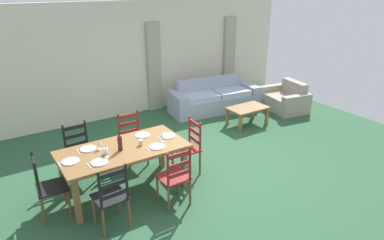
{
  "coord_description": "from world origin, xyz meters",
  "views": [
    {
      "loc": [
        -3.03,
        -4.44,
        3.09
      ],
      "look_at": [
        0.17,
        0.43,
        0.75
      ],
      "focal_mm": 32.36,
      "sensor_mm": 36.0,
      "label": 1
    }
  ],
  "objects_px": {
    "dining_chair_far_left": "(80,152)",
    "couch": "(213,99)",
    "wine_glass_near_right": "(162,136)",
    "dining_chair_near_left": "(111,197)",
    "coffee_cup_primary": "(141,142)",
    "coffee_cup_secondary": "(106,151)",
    "dining_chair_near_right": "(175,177)",
    "dining_chair_head_east": "(189,147)",
    "wine_glass_near_left": "(106,150)",
    "dining_chair_far_right": "(132,139)",
    "wine_glass_far_left": "(99,143)",
    "dining_chair_head_west": "(48,186)",
    "wine_bottle": "(120,143)",
    "armchair_upholstered": "(286,100)",
    "coffee_table": "(247,110)",
    "dining_table": "(123,153)"
  },
  "relations": [
    {
      "from": "dining_table",
      "to": "dining_chair_far_left",
      "type": "xyz_separation_m",
      "value": [
        -0.46,
        0.78,
        -0.19
      ]
    },
    {
      "from": "wine_glass_near_right",
      "to": "coffee_cup_secondary",
      "type": "relative_size",
      "value": 1.79
    },
    {
      "from": "dining_chair_near_right",
      "to": "wine_glass_far_left",
      "type": "bearing_deg",
      "value": 130.47
    },
    {
      "from": "dining_chair_near_left",
      "to": "coffee_cup_primary",
      "type": "height_order",
      "value": "dining_chair_near_left"
    },
    {
      "from": "dining_chair_near_left",
      "to": "wine_glass_near_right",
      "type": "relative_size",
      "value": 5.96
    },
    {
      "from": "dining_table",
      "to": "dining_chair_head_west",
      "type": "bearing_deg",
      "value": -179.6
    },
    {
      "from": "dining_chair_far_right",
      "to": "wine_glass_far_left",
      "type": "relative_size",
      "value": 5.96
    },
    {
      "from": "dining_chair_head_east",
      "to": "armchair_upholstered",
      "type": "height_order",
      "value": "dining_chair_head_east"
    },
    {
      "from": "dining_chair_near_right",
      "to": "coffee_cup_secondary",
      "type": "height_order",
      "value": "dining_chair_near_right"
    },
    {
      "from": "wine_glass_far_left",
      "to": "coffee_cup_secondary",
      "type": "xyz_separation_m",
      "value": [
        0.02,
        -0.2,
        -0.07
      ]
    },
    {
      "from": "dining_chair_near_left",
      "to": "dining_chair_head_west",
      "type": "relative_size",
      "value": 1.0
    },
    {
      "from": "dining_chair_near_left",
      "to": "armchair_upholstered",
      "type": "bearing_deg",
      "value": 19.96
    },
    {
      "from": "dining_chair_far_left",
      "to": "wine_glass_near_right",
      "type": "relative_size",
      "value": 5.96
    },
    {
      "from": "wine_glass_near_left",
      "to": "coffee_table",
      "type": "height_order",
      "value": "wine_glass_near_left"
    },
    {
      "from": "dining_chair_far_left",
      "to": "wine_glass_far_left",
      "type": "bearing_deg",
      "value": -76.16
    },
    {
      "from": "dining_chair_far_left",
      "to": "dining_chair_head_east",
      "type": "xyz_separation_m",
      "value": [
        1.62,
        -0.82,
        0.0
      ]
    },
    {
      "from": "coffee_table",
      "to": "couch",
      "type": "bearing_deg",
      "value": 93.32
    },
    {
      "from": "wine_bottle",
      "to": "coffee_cup_secondary",
      "type": "bearing_deg",
      "value": 179.75
    },
    {
      "from": "dining_chair_far_left",
      "to": "couch",
      "type": "distance_m",
      "value": 4.1
    },
    {
      "from": "armchair_upholstered",
      "to": "dining_chair_near_right",
      "type": "bearing_deg",
      "value": -155.98
    },
    {
      "from": "dining_chair_far_right",
      "to": "dining_chair_head_east",
      "type": "xyz_separation_m",
      "value": [
        0.68,
        -0.82,
        0.0
      ]
    },
    {
      "from": "dining_chair_far_left",
      "to": "armchair_upholstered",
      "type": "xyz_separation_m",
      "value": [
        5.44,
        0.48,
        -0.23
      ]
    },
    {
      "from": "dining_chair_head_west",
      "to": "dining_chair_head_east",
      "type": "distance_m",
      "value": 2.28
    },
    {
      "from": "dining_chair_near_right",
      "to": "couch",
      "type": "height_order",
      "value": "dining_chair_near_right"
    },
    {
      "from": "wine_glass_near_left",
      "to": "dining_chair_near_right",
      "type": "bearing_deg",
      "value": -38.55
    },
    {
      "from": "dining_chair_near_left",
      "to": "armchair_upholstered",
      "type": "height_order",
      "value": "dining_chair_near_left"
    },
    {
      "from": "dining_chair_far_left",
      "to": "dining_chair_near_right",
      "type": "bearing_deg",
      "value": -58.84
    },
    {
      "from": "dining_chair_head_east",
      "to": "dining_chair_near_right",
      "type": "bearing_deg",
      "value": -134.17
    },
    {
      "from": "dining_table",
      "to": "armchair_upholstered",
      "type": "relative_size",
      "value": 1.49
    },
    {
      "from": "armchair_upholstered",
      "to": "wine_bottle",
      "type": "bearing_deg",
      "value": -165.48
    },
    {
      "from": "wine_glass_near_left",
      "to": "dining_chair_near_left",
      "type": "bearing_deg",
      "value": -107.18
    },
    {
      "from": "dining_chair_head_east",
      "to": "armchair_upholstered",
      "type": "bearing_deg",
      "value": 18.78
    },
    {
      "from": "wine_bottle",
      "to": "coffee_cup_primary",
      "type": "distance_m",
      "value": 0.34
    },
    {
      "from": "coffee_table",
      "to": "dining_chair_head_east",
      "type": "bearing_deg",
      "value": -155.08
    },
    {
      "from": "dining_chair_far_left",
      "to": "wine_glass_near_right",
      "type": "height_order",
      "value": "dining_chair_far_left"
    },
    {
      "from": "dining_chair_head_west",
      "to": "coffee_cup_primary",
      "type": "xyz_separation_m",
      "value": [
        1.4,
        -0.05,
        0.32
      ]
    },
    {
      "from": "wine_bottle",
      "to": "couch",
      "type": "distance_m",
      "value": 4.16
    },
    {
      "from": "dining_table",
      "to": "coffee_cup_secondary",
      "type": "xyz_separation_m",
      "value": [
        -0.28,
        -0.04,
        0.13
      ]
    },
    {
      "from": "dining_chair_head_east",
      "to": "wine_glass_near_left",
      "type": "bearing_deg",
      "value": -176.26
    },
    {
      "from": "dining_chair_far_right",
      "to": "armchair_upholstered",
      "type": "bearing_deg",
      "value": 6.08
    },
    {
      "from": "dining_chair_far_right",
      "to": "dining_chair_head_east",
      "type": "height_order",
      "value": "same"
    },
    {
      "from": "wine_glass_near_left",
      "to": "wine_glass_near_right",
      "type": "distance_m",
      "value": 0.91
    },
    {
      "from": "dining_table",
      "to": "armchair_upholstered",
      "type": "distance_m",
      "value": 5.15
    },
    {
      "from": "dining_chair_far_left",
      "to": "armchair_upholstered",
      "type": "relative_size",
      "value": 0.75
    },
    {
      "from": "dining_chair_near_right",
      "to": "wine_bottle",
      "type": "bearing_deg",
      "value": 126.59
    },
    {
      "from": "wine_glass_near_right",
      "to": "coffee_table",
      "type": "xyz_separation_m",
      "value": [
        2.84,
        1.16,
        -0.51
      ]
    },
    {
      "from": "dining_table",
      "to": "dining_chair_far_left",
      "type": "height_order",
      "value": "dining_chair_far_left"
    },
    {
      "from": "dining_chair_head_east",
      "to": "couch",
      "type": "distance_m",
      "value": 3.18
    },
    {
      "from": "dining_chair_head_east",
      "to": "wine_glass_far_left",
      "type": "distance_m",
      "value": 1.52
    },
    {
      "from": "coffee_table",
      "to": "dining_chair_head_west",
      "type": "bearing_deg",
      "value": -167.3
    }
  ]
}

